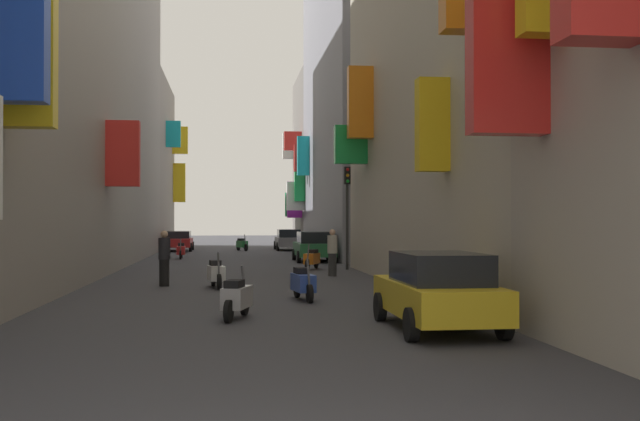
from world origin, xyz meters
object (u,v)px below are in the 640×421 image
at_px(parked_car_green, 314,246).
at_px(pedestrian_near_left, 164,258).
at_px(parked_car_red, 178,240).
at_px(scooter_silver, 237,297).
at_px(parked_car_yellow, 438,290).
at_px(scooter_red, 181,250).
at_px(scooter_white, 216,273).
at_px(scooter_orange, 312,259).
at_px(scooter_blue, 303,283).
at_px(traffic_light_near_corner, 347,200).
at_px(pedestrian_crossing, 332,253).
at_px(scooter_green, 242,244).
at_px(parked_car_grey, 288,239).

height_order(parked_car_green, pedestrian_near_left, pedestrian_near_left).
xyz_separation_m(parked_car_red, scooter_silver, (3.62, -36.45, -0.26)).
bearing_deg(parked_car_yellow, scooter_red, 103.34).
height_order(scooter_silver, scooter_white, same).
xyz_separation_m(scooter_silver, scooter_orange, (3.37, 16.02, 0.00)).
relative_size(parked_car_yellow, scooter_red, 2.30).
bearing_deg(scooter_blue, traffic_light_near_corner, 75.72).
distance_m(parked_car_green, scooter_orange, 6.22).
bearing_deg(scooter_orange, pedestrian_crossing, -84.92).
xyz_separation_m(parked_car_green, scooter_green, (-3.44, 13.97, -0.33)).
height_order(parked_car_green, parked_car_grey, parked_car_green).
height_order(scooter_orange, pedestrian_near_left, pedestrian_near_left).
height_order(parked_car_red, scooter_silver, parked_car_red).
bearing_deg(parked_car_yellow, parked_car_green, 89.22).
distance_m(scooter_orange, traffic_light_near_corner, 2.95).
relative_size(parked_car_yellow, scooter_blue, 2.12).
relative_size(parked_car_green, scooter_white, 2.29).
bearing_deg(scooter_orange, scooter_blue, -97.32).
bearing_deg(parked_car_yellow, pedestrian_near_left, 119.97).
xyz_separation_m(scooter_silver, scooter_red, (-2.77, 25.69, -0.00)).
relative_size(parked_car_yellow, pedestrian_crossing, 2.35).
distance_m(parked_car_yellow, scooter_blue, 6.10).
distance_m(parked_car_yellow, scooter_silver, 4.38).
bearing_deg(scooter_silver, parked_car_green, 79.39).
distance_m(parked_car_green, scooter_red, 7.77).
height_order(parked_car_green, scooter_orange, parked_car_green).
xyz_separation_m(scooter_blue, pedestrian_near_left, (-4.00, 4.75, 0.43)).
height_order(parked_car_red, pedestrian_crossing, pedestrian_crossing).
distance_m(scooter_green, pedestrian_crossing, 24.24).
height_order(parked_car_green, scooter_silver, parked_car_green).
height_order(parked_car_green, scooter_blue, parked_car_green).
bearing_deg(pedestrian_near_left, parked_car_grey, 77.72).
bearing_deg(parked_car_grey, parked_car_red, -177.01).
distance_m(scooter_silver, scooter_orange, 16.37).
bearing_deg(scooter_orange, scooter_white, -114.97).
bearing_deg(scooter_green, parked_car_yellow, -85.36).
relative_size(parked_car_red, scooter_red, 2.40).
bearing_deg(scooter_green, scooter_white, -92.57).
bearing_deg(scooter_green, parked_car_red, 175.96).
distance_m(parked_car_green, parked_car_grey, 14.67).
height_order(scooter_green, scooter_blue, same).
xyz_separation_m(parked_car_yellow, scooter_orange, (-0.45, 18.13, -0.31)).
bearing_deg(scooter_white, scooter_green, 87.43).
distance_m(pedestrian_near_left, traffic_light_near_corner, 10.40).
relative_size(scooter_red, scooter_green, 1.01).
bearing_deg(pedestrian_crossing, scooter_orange, 95.08).
distance_m(scooter_silver, scooter_green, 36.15).
bearing_deg(traffic_light_near_corner, scooter_blue, -104.28).
xyz_separation_m(parked_car_red, traffic_light_near_corner, (8.47, -20.76, 2.26)).
height_order(parked_car_grey, scooter_red, parked_car_grey).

